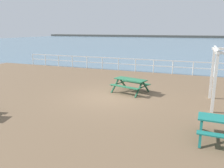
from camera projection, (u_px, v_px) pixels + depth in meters
ground_plane at (110, 99)px, 12.10m from camera, size 30.00×24.00×0.20m
sea_band at (185, 43)px, 59.84m from camera, size 142.00×90.00×0.01m
distant_shoreline at (192, 38)px, 98.78m from camera, size 142.00×6.00×1.80m
seaward_railing at (144, 63)px, 18.92m from camera, size 23.07×0.07×1.08m
picnic_table_near_right at (130, 82)px, 12.82m from camera, size 2.14×1.93×0.80m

